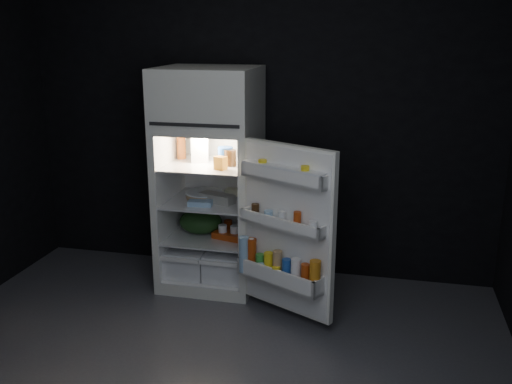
% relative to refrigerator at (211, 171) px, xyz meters
% --- Properties ---
extents(floor, '(4.00, 3.40, 0.00)m').
position_rel_refrigerator_xyz_m(floor, '(0.30, -1.32, -0.96)').
color(floor, '#4C4C51').
rests_on(floor, ground).
extents(wall_back, '(4.00, 0.00, 2.70)m').
position_rel_refrigerator_xyz_m(wall_back, '(0.30, 0.38, 0.39)').
color(wall_back, black).
rests_on(wall_back, ground).
extents(refrigerator, '(0.76, 0.71, 1.78)m').
position_rel_refrigerator_xyz_m(refrigerator, '(0.00, 0.00, 0.00)').
color(refrigerator, white).
rests_on(refrigerator, ground).
extents(fridge_door, '(0.73, 0.50, 1.22)m').
position_rel_refrigerator_xyz_m(fridge_door, '(0.71, -0.55, -0.28)').
color(fridge_door, white).
rests_on(fridge_door, ground).
extents(milk_jug, '(0.17, 0.17, 0.24)m').
position_rel_refrigerator_xyz_m(milk_jug, '(-0.09, 0.02, 0.19)').
color(milk_jug, white).
rests_on(milk_jug, refrigerator).
extents(mayo_jar, '(0.13, 0.13, 0.14)m').
position_rel_refrigerator_xyz_m(mayo_jar, '(0.14, -0.03, 0.14)').
color(mayo_jar, '#1D499D').
rests_on(mayo_jar, refrigerator).
extents(jam_jar, '(0.12, 0.12, 0.13)m').
position_rel_refrigerator_xyz_m(jam_jar, '(0.19, -0.07, 0.14)').
color(jam_jar, '#321E0E').
rests_on(jam_jar, refrigerator).
extents(amber_bottle, '(0.09, 0.09, 0.22)m').
position_rel_refrigerator_xyz_m(amber_bottle, '(-0.27, 0.09, 0.18)').
color(amber_bottle, '#C95C20').
rests_on(amber_bottle, refrigerator).
extents(small_carton, '(0.11, 0.09, 0.10)m').
position_rel_refrigerator_xyz_m(small_carton, '(0.14, -0.20, 0.12)').
color(small_carton, '#C17416').
rests_on(small_carton, refrigerator).
extents(egg_carton, '(0.31, 0.20, 0.07)m').
position_rel_refrigerator_xyz_m(egg_carton, '(0.08, -0.09, -0.19)').
color(egg_carton, gray).
rests_on(egg_carton, refrigerator).
extents(pie, '(0.38, 0.38, 0.04)m').
position_rel_refrigerator_xyz_m(pie, '(-0.07, 0.01, -0.21)').
color(pie, '#A58257').
rests_on(pie, refrigerator).
extents(flat_package, '(0.20, 0.11, 0.04)m').
position_rel_refrigerator_xyz_m(flat_package, '(-0.02, -0.21, -0.21)').
color(flat_package, '#83A8CB').
rests_on(flat_package, refrigerator).
extents(wrapped_pkg, '(0.12, 0.10, 0.05)m').
position_rel_refrigerator_xyz_m(wrapped_pkg, '(0.14, 0.14, -0.20)').
color(wrapped_pkg, '#EAE9BF').
rests_on(wrapped_pkg, refrigerator).
extents(produce_bag, '(0.43, 0.40, 0.20)m').
position_rel_refrigerator_xyz_m(produce_bag, '(-0.09, -0.01, -0.43)').
color(produce_bag, '#193815').
rests_on(produce_bag, refrigerator).
extents(yogurt_tray, '(0.29, 0.20, 0.05)m').
position_rel_refrigerator_xyz_m(yogurt_tray, '(0.18, -0.09, -0.50)').
color(yogurt_tray, '#A3380E').
rests_on(yogurt_tray, refrigerator).
extents(small_can_red, '(0.08, 0.08, 0.09)m').
position_rel_refrigerator_xyz_m(small_can_red, '(0.12, 0.09, -0.48)').
color(small_can_red, '#A3380E').
rests_on(small_can_red, refrigerator).
extents(small_can_silver, '(0.07, 0.07, 0.09)m').
position_rel_refrigerator_xyz_m(small_can_silver, '(0.21, 0.10, -0.48)').
color(small_can_silver, silver).
rests_on(small_can_silver, refrigerator).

